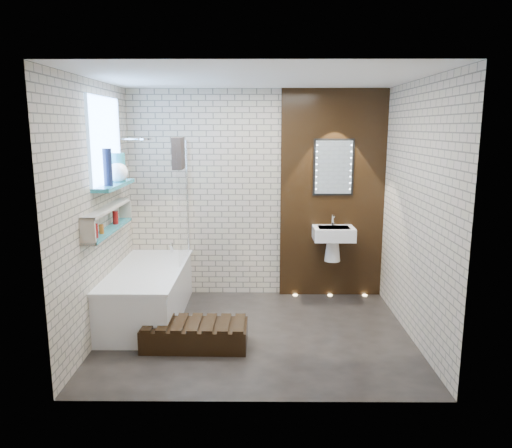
{
  "coord_description": "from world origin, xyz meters",
  "views": [
    {
      "loc": [
        0.03,
        -4.84,
        2.14
      ],
      "look_at": [
        0.0,
        0.15,
        1.15
      ],
      "focal_mm": 34.4,
      "sensor_mm": 36.0,
      "label": 1
    }
  ],
  "objects_px": {
    "washbasin": "(333,238)",
    "led_mirror": "(334,167)",
    "walnut_step": "(195,335)",
    "bathtub": "(148,293)",
    "bath_screen": "(183,201)"
  },
  "relations": [
    {
      "from": "washbasin",
      "to": "led_mirror",
      "type": "height_order",
      "value": "led_mirror"
    },
    {
      "from": "washbasin",
      "to": "walnut_step",
      "type": "height_order",
      "value": "washbasin"
    },
    {
      "from": "bathtub",
      "to": "led_mirror",
      "type": "height_order",
      "value": "led_mirror"
    },
    {
      "from": "bathtub",
      "to": "walnut_step",
      "type": "relative_size",
      "value": 1.7
    },
    {
      "from": "bath_screen",
      "to": "walnut_step",
      "type": "distance_m",
      "value": 1.69
    },
    {
      "from": "led_mirror",
      "to": "walnut_step",
      "type": "height_order",
      "value": "led_mirror"
    },
    {
      "from": "washbasin",
      "to": "walnut_step",
      "type": "relative_size",
      "value": 0.57
    },
    {
      "from": "led_mirror",
      "to": "walnut_step",
      "type": "relative_size",
      "value": 0.68
    },
    {
      "from": "led_mirror",
      "to": "walnut_step",
      "type": "bearing_deg",
      "value": -135.33
    },
    {
      "from": "walnut_step",
      "to": "washbasin",
      "type": "bearing_deg",
      "value": 41.56
    },
    {
      "from": "bathtub",
      "to": "washbasin",
      "type": "distance_m",
      "value": 2.32
    },
    {
      "from": "bathtub",
      "to": "bath_screen",
      "type": "relative_size",
      "value": 1.24
    },
    {
      "from": "bathtub",
      "to": "bath_screen",
      "type": "distance_m",
      "value": 1.14
    },
    {
      "from": "washbasin",
      "to": "led_mirror",
      "type": "distance_m",
      "value": 0.88
    },
    {
      "from": "bathtub",
      "to": "washbasin",
      "type": "xyz_separation_m",
      "value": [
        2.17,
        0.62,
        0.5
      ]
    }
  ]
}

